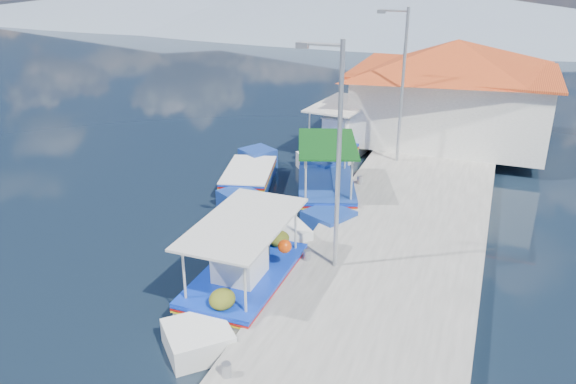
% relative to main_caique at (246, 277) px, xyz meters
% --- Properties ---
extents(ground, '(160.00, 160.00, 0.00)m').
position_rel_main_caique_xyz_m(ground, '(-2.57, -0.65, -0.45)').
color(ground, black).
rests_on(ground, ground).
extents(quay, '(5.00, 44.00, 0.50)m').
position_rel_main_caique_xyz_m(quay, '(3.33, 5.35, -0.20)').
color(quay, '#B0ACA4').
rests_on(quay, ground).
extents(bollards, '(0.20, 17.20, 0.30)m').
position_rel_main_caique_xyz_m(bollards, '(1.23, 4.60, 0.20)').
color(bollards, '#A5A8AD').
rests_on(bollards, quay).
extents(main_caique, '(2.14, 7.11, 2.34)m').
position_rel_main_caique_xyz_m(main_caique, '(0.00, 0.00, 0.00)').
color(main_caique, white).
rests_on(main_caique, ground).
extents(caique_green_canopy, '(3.34, 6.20, 2.45)m').
position_rel_main_caique_xyz_m(caique_green_canopy, '(0.22, 6.61, -0.08)').
color(caique_green_canopy, navy).
rests_on(caique_green_canopy, ground).
extents(caique_blue_hull, '(2.62, 5.63, 1.03)m').
position_rel_main_caique_xyz_m(caique_blue_hull, '(-3.00, 6.95, -0.17)').
color(caique_blue_hull, navy).
rests_on(caique_blue_hull, ground).
extents(caique_far, '(2.68, 7.07, 2.49)m').
position_rel_main_caique_xyz_m(caique_far, '(-0.78, 12.03, 0.01)').
color(caique_far, white).
rests_on(caique_far, ground).
extents(harbor_building, '(10.49, 10.49, 4.40)m').
position_rel_main_caique_xyz_m(harbor_building, '(3.62, 14.35, 2.33)').
color(harbor_building, white).
rests_on(harbor_building, quay).
extents(lamp_post_near, '(1.21, 0.14, 6.00)m').
position_rel_main_caique_xyz_m(lamp_post_near, '(1.93, 1.35, 3.40)').
color(lamp_post_near, '#A5A8AD').
rests_on(lamp_post_near, quay).
extents(lamp_post_far, '(1.21, 0.14, 6.00)m').
position_rel_main_caique_xyz_m(lamp_post_far, '(1.93, 10.35, 3.40)').
color(lamp_post_far, '#A5A8AD').
rests_on(lamp_post_far, quay).
extents(mountain_ridge, '(171.40, 96.00, 5.50)m').
position_rel_main_caique_xyz_m(mountain_ridge, '(3.97, 55.35, 1.59)').
color(mountain_ridge, slate).
rests_on(mountain_ridge, ground).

